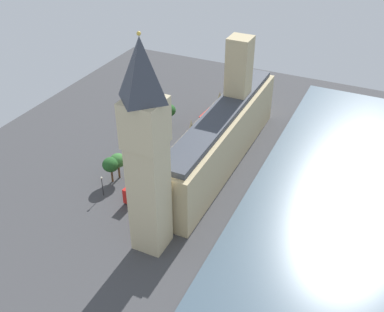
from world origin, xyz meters
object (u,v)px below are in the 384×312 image
object	(u,v)px
plane_tree_leading	(118,161)
car_silver_opposite_hall	(191,140)
car_blue_by_river_gate	(174,150)
double_decker_bus_under_trees	(138,187)
pedestrian_near_tower	(166,191)
double_decker_bus_kerbside	(209,117)
plane_tree_midblock	(169,110)
parliament_building	(223,133)
clock_tower	(146,150)
pedestrian_corner	(188,164)
street_lamp_slot_10	(102,183)
car_white_far_end	(168,163)
plane_tree_trailing	(111,165)

from	to	relation	value
plane_tree_leading	car_silver_opposite_hall	bearing A→B (deg)	-111.87
car_blue_by_river_gate	double_decker_bus_under_trees	xyz separation A→B (m)	(-0.78, 22.73, 1.75)
car_silver_opposite_hall	pedestrian_near_tower	distance (m)	26.83
double_decker_bus_under_trees	pedestrian_near_tower	distance (m)	7.72
car_silver_opposite_hall	car_blue_by_river_gate	bearing A→B (deg)	73.86
double_decker_bus_kerbside	plane_tree_leading	bearing A→B (deg)	-101.77
car_silver_opposite_hall	plane_tree_midblock	world-z (taller)	plane_tree_midblock
parliament_building	clock_tower	xyz separation A→B (m)	(1.65, 39.05, 16.73)
pedestrian_corner	plane_tree_leading	world-z (taller)	plane_tree_leading
double_decker_bus_kerbside	car_blue_by_river_gate	xyz separation A→B (m)	(2.43, 21.21, -1.75)
double_decker_bus_under_trees	plane_tree_midblock	world-z (taller)	plane_tree_midblock
parliament_building	street_lamp_slot_10	xyz separation A→B (m)	(22.46, 29.02, -5.26)
double_decker_bus_kerbside	double_decker_bus_under_trees	size ratio (longest dim) A/B	1.00
car_white_far_end	plane_tree_leading	distance (m)	15.44
double_decker_bus_under_trees	double_decker_bus_kerbside	bearing A→B (deg)	-90.20
double_decker_bus_kerbside	plane_tree_midblock	xyz separation A→B (m)	(10.97, 8.54, 3.91)
parliament_building	car_silver_opposite_hall	bearing A→B (deg)	-22.84
car_white_far_end	pedestrian_corner	size ratio (longest dim) A/B	2.77
car_blue_by_river_gate	car_white_far_end	bearing A→B (deg)	106.76
car_white_far_end	clock_tower	bearing A→B (deg)	-63.77
pedestrian_corner	plane_tree_leading	distance (m)	20.69
clock_tower	plane_tree_midblock	xyz separation A→B (m)	(21.82, -49.69, -19.71)
pedestrian_corner	car_blue_by_river_gate	bearing A→B (deg)	9.89
pedestrian_near_tower	plane_tree_trailing	size ratio (longest dim) A/B	0.20
clock_tower	double_decker_bus_kerbside	size ratio (longest dim) A/B	4.78
plane_tree_trailing	double_decker_bus_under_trees	bearing A→B (deg)	168.14
double_decker_bus_kerbside	car_silver_opposite_hall	size ratio (longest dim) A/B	2.29
car_white_far_end	street_lamp_slot_10	bearing A→B (deg)	-110.11
double_decker_bus_under_trees	pedestrian_near_tower	bearing A→B (deg)	-148.02
parliament_building	double_decker_bus_under_trees	world-z (taller)	parliament_building
plane_tree_leading	street_lamp_slot_10	xyz separation A→B (m)	(-0.54, 8.68, -1.55)
car_blue_by_river_gate	street_lamp_slot_10	world-z (taller)	street_lamp_slot_10
car_white_far_end	plane_tree_trailing	size ratio (longest dim) A/B	0.59
clock_tower	double_decker_bus_kerbside	world-z (taller)	clock_tower
pedestrian_near_tower	plane_tree_midblock	bearing A→B (deg)	-14.23
car_silver_opposite_hall	plane_tree_trailing	xyz separation A→B (m)	(11.04, 28.09, 4.81)
double_decker_bus_kerbside	car_silver_opposite_hall	bearing A→B (deg)	-87.68
car_silver_opposite_hall	plane_tree_leading	distance (m)	28.11
parliament_building	pedestrian_corner	distance (m)	13.79
clock_tower	car_white_far_end	bearing A→B (deg)	-68.50
double_decker_bus_under_trees	plane_tree_leading	size ratio (longest dim) A/B	1.36
parliament_building	plane_tree_trailing	distance (m)	33.09
car_blue_by_river_gate	plane_tree_trailing	distance (m)	23.02
plane_tree_trailing	plane_tree_midblock	bearing A→B (deg)	-90.46
clock_tower	car_silver_opposite_hall	xyz separation A→B (m)	(11.04, -44.39, -25.36)
car_blue_by_river_gate	plane_tree_trailing	xyz separation A→B (m)	(8.80, 20.72, 4.81)
plane_tree_midblock	street_lamp_slot_10	size ratio (longest dim) A/B	1.42
double_decker_bus_kerbside	street_lamp_slot_10	xyz separation A→B (m)	(9.96, 48.20, 1.63)
double_decker_bus_kerbside	double_decker_bus_under_trees	distance (m)	43.97
car_white_far_end	double_decker_bus_under_trees	size ratio (longest dim) A/B	0.43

